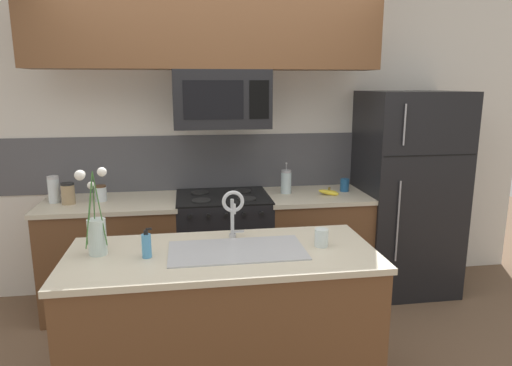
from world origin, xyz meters
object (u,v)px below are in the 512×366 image
Objects in this scene: sink_faucet at (233,208)px; drinking_glass at (321,238)px; flower_vase at (96,230)px; french_press at (286,182)px; dish_soap_bottle at (147,245)px; banana_bunch at (329,192)px; refrigerator at (406,193)px; microwave at (221,99)px; storage_jar_medium at (68,193)px; storage_jar_tall at (54,189)px; stove_range at (224,248)px; storage_jar_short at (101,193)px; coffee_tin at (345,185)px.

sink_faucet is 0.55m from drinking_glass.
flower_vase is (-1.25, 0.06, 0.09)m from drinking_glass.
french_press is at bearing 62.87° from sink_faucet.
banana_bunch is at bearing 40.65° from dish_soap_bottle.
refrigerator reaches higher than french_press.
microwave is 1.55m from flower_vase.
french_press is at bearing 2.97° from storage_jar_medium.
stove_range is at bearing -1.42° from storage_jar_tall.
storage_jar_medium is at bearing -27.98° from storage_jar_tall.
dish_soap_bottle is at bearing -112.09° from stove_range.
flower_vase is at bearing 177.23° from drinking_glass.
storage_jar_medium is at bearing -177.03° from french_press.
dish_soap_bottle is (0.69, -1.24, -0.02)m from storage_jar_medium.
storage_jar_medium reaches higher than storage_jar_short.
coffee_tin is at bearing 0.72° from storage_jar_short.
storage_jar_medium is at bearing 109.96° from flower_vase.
dish_soap_bottle reaches higher than banana_bunch.
banana_bunch is at bearing -173.76° from refrigerator.
drinking_glass is at bearing -21.46° from sink_faucet.
microwave reaches higher than stove_range.
storage_jar_medium is (0.12, -0.06, -0.02)m from storage_jar_tall.
drinking_glass is (0.49, -0.19, -0.15)m from sink_faucet.
storage_jar_short is (-0.97, 0.02, 0.51)m from stove_range.
coffee_tin is (0.17, 0.11, 0.03)m from banana_bunch.
microwave is at bearing 67.58° from dish_soap_bottle.
french_press is 0.54× the size of flower_vase.
microwave is at bearing 0.47° from storage_jar_medium.
microwave reaches higher than storage_jar_medium.
french_press is (-1.08, 0.04, 0.13)m from refrigerator.
refrigerator is 0.56m from coffee_tin.
dish_soap_bottle is (-1.41, -1.21, 0.05)m from banana_bunch.
storage_jar_medium is 1.02× the size of dish_soap_bottle.
storage_jar_medium is at bearing -179.53° from microwave.
sink_faucet reaches higher than storage_jar_short.
stove_range is 7.31× the size of storage_jar_short.
storage_jar_tall is at bearing 140.13° from sink_faucet.
french_press is at bearing 43.07° from flower_vase.
dish_soap_bottle is at bearing -156.38° from sink_faucet.
drinking_glass is (-0.60, -1.30, -0.00)m from coffee_tin.
storage_jar_short is 1.16× the size of coffee_tin.
dish_soap_bottle is at bearing -17.06° from flower_vase.
microwave reaches higher than storage_jar_short.
storage_jar_medium is at bearing 143.96° from drinking_glass.
storage_jar_short is 1.23× the size of drinking_glass.
dish_soap_bottle is 0.29m from flower_vase.
refrigerator is 2.50m from dish_soap_bottle.
stove_range is 1.42m from drinking_glass.
refrigerator reaches higher than coffee_tin.
coffee_tin is at bearing 65.15° from drinking_glass.
french_press is 1.26m from sink_faucet.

